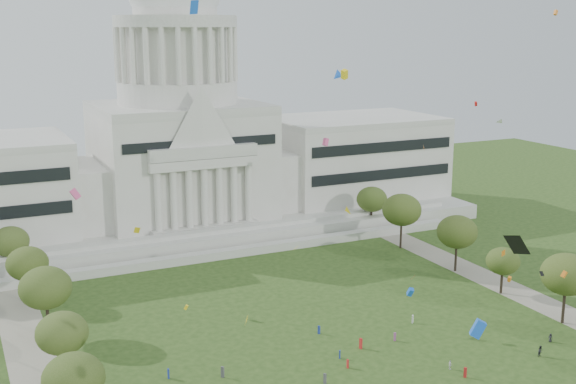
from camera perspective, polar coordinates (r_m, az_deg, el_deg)
capitol at (r=199.57m, az=-8.52°, el=3.49°), size 160.00×64.50×91.30m
path_right at (r=158.17m, az=18.53°, el=-7.92°), size 8.00×160.00×0.04m
row_tree_l_2 at (r=103.71m, az=-16.59°, el=-13.95°), size 8.42×8.42×11.97m
row_tree_r_2 at (r=144.20m, az=21.15°, el=-6.09°), size 9.55×9.55×13.58m
row_tree_l_3 at (r=118.94m, az=-17.43°, el=-10.59°), size 8.12×8.12×11.55m
row_tree_r_3 at (r=156.58m, az=16.62°, el=-5.26°), size 7.01×7.01×9.98m
row_tree_l_4 at (r=135.68m, az=-18.62°, el=-7.19°), size 9.29×9.29×13.21m
row_tree_r_4 at (r=167.43m, az=13.22°, el=-3.09°), size 9.19×9.19×13.06m
row_tree_l_5 at (r=153.45m, az=-19.90°, el=-5.34°), size 8.33×8.33×11.85m
row_tree_r_5 at (r=182.09m, az=8.98°, el=-1.41°), size 9.82×9.82×13.96m
row_tree_l_6 at (r=170.72m, az=-21.09°, el=-3.67°), size 8.19×8.19×11.64m
row_tree_r_6 at (r=198.29m, az=6.64°, el=-0.58°), size 8.42×8.42×11.97m
person_0 at (r=138.19m, az=20.02°, el=-10.77°), size 0.77×0.90×1.56m
person_2 at (r=131.92m, az=19.33°, el=-11.78°), size 1.03×0.74×1.94m
person_10 at (r=123.49m, az=12.69°, el=-13.18°), size 0.72×1.01×1.55m
kite_swarm at (r=107.06m, az=6.09°, el=-0.46°), size 85.24×106.22×56.08m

